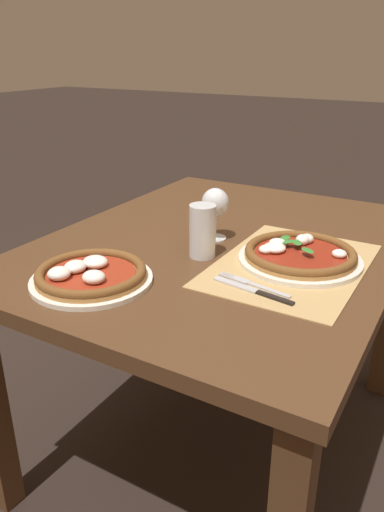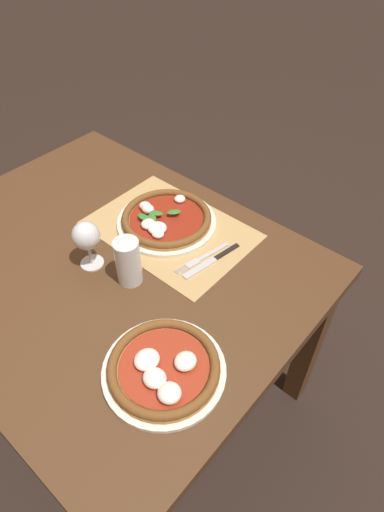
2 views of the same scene
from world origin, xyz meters
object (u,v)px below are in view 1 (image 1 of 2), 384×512
Objects in this scene: pint_glass at (201,232)px; knife at (252,290)px; pizza_near at (299,254)px; pizza_far at (90,275)px; fork at (253,285)px; wine_glass at (215,205)px.

pint_glass reaches higher than knife.
pizza_far is at bearing 132.95° from pizza_near.
fork is at bearing 20.33° from knife.
pint_glass is at bearing 62.50° from fork.
pizza_far is 1.49× the size of fork.
pint_glass is at bearing -28.33° from pizza_far.
knife reaches higher than fork.
pizza_far is 0.32m from pint_glass.
wine_glass is 0.14m from pint_glass.
pizza_near reaches higher than fork.
knife is (-0.03, -0.01, 0.00)m from fork.
knife is (-0.27, -0.24, -0.10)m from wine_glass.
pizza_near is 0.23m from knife.
wine_glass is at bearing 43.84° from fork.
pizza_near is at bearing -47.05° from pizza_far.
wine_glass reaches higher than pizza_near.
wine_glass reaches higher than fork.
wine_glass is at bearing 80.97° from pizza_near.
wine_glass is 0.78× the size of fork.
knife is (-0.13, -0.21, -0.06)m from pint_glass.
pizza_far is 1.38× the size of knife.
wine_glass is (0.41, -0.12, 0.09)m from pizza_far.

